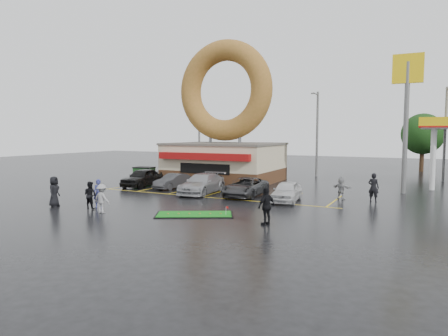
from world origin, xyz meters
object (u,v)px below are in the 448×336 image
at_px(streetlight_right, 445,132).
at_px(person_cameraman, 267,206).
at_px(shell_sign, 407,97).
at_px(car_black, 142,178).
at_px(donut_shop, 225,135).
at_px(car_dgrey, 173,181).
at_px(car_silver, 202,184).
at_px(putting_green, 194,214).
at_px(car_grey, 246,187).
at_px(streetlight_mid, 317,132).
at_px(dumpster, 144,175).
at_px(car_white, 287,191).
at_px(person_blue, 99,194).
at_px(streetlight_left, 199,132).

distance_m(streetlight_right, person_cameraman, 26.51).
bearing_deg(person_cameraman, streetlight_right, -175.92).
xyz_separation_m(shell_sign, car_black, (-20.49, -6.06, -6.59)).
distance_m(donut_shop, car_dgrey, 7.99).
height_order(shell_sign, car_silver, shell_sign).
bearing_deg(putting_green, car_black, 141.11).
xyz_separation_m(car_silver, car_grey, (3.53, 0.33, -0.09)).
bearing_deg(putting_green, streetlight_mid, 87.25).
height_order(donut_shop, person_cameraman, donut_shop).
height_order(car_silver, dumpster, car_silver).
distance_m(shell_sign, car_white, 12.29).
xyz_separation_m(car_dgrey, person_blue, (0.78, -9.33, 0.27)).
distance_m(car_dgrey, dumpster, 6.20).
bearing_deg(person_cameraman, dumpster, -101.71).
xyz_separation_m(car_dgrey, putting_green, (7.22, -8.52, -0.59)).
xyz_separation_m(person_cameraman, putting_green, (-4.53, 0.45, -0.93)).
bearing_deg(shell_sign, streetlight_right, 73.17).
distance_m(streetlight_mid, streetlight_right, 12.04).
bearing_deg(car_black, putting_green, -43.22).
bearing_deg(car_black, person_cameraman, -34.94).
distance_m(streetlight_left, streetlight_mid, 14.04).
bearing_deg(person_cameraman, donut_shop, -123.50).
bearing_deg(donut_shop, shell_sign, -3.47).
relative_size(person_cameraman, dumpster, 1.07).
bearing_deg(streetlight_right, car_white, -119.32).
xyz_separation_m(car_silver, person_blue, (-2.74, -8.07, 0.13)).
relative_size(donut_shop, streetlight_mid, 1.50).
bearing_deg(car_white, person_blue, -148.50).
bearing_deg(streetlight_mid, car_dgrey, -119.39).
relative_size(streetlight_left, car_silver, 1.71).
bearing_deg(car_silver, streetlight_mid, 69.98).
xyz_separation_m(streetlight_right, putting_green, (-13.12, -24.34, -4.75)).
xyz_separation_m(car_black, dumpster, (-2.27, 3.17, -0.13)).
relative_size(donut_shop, streetlight_left, 1.50).
bearing_deg(car_black, car_dgrey, -1.52).
distance_m(car_silver, car_white, 6.97).
xyz_separation_m(car_black, car_white, (13.61, -1.62, -0.10)).
distance_m(streetlight_left, car_grey, 19.88).
xyz_separation_m(streetlight_mid, car_grey, (-1.31, -15.74, -4.11)).
distance_m(donut_shop, person_blue, 16.60).
height_order(shell_sign, person_cameraman, shell_sign).
height_order(car_silver, car_white, car_silver).
bearing_deg(car_white, car_black, 166.77).
bearing_deg(streetlight_right, streetlight_mid, -175.24).
distance_m(shell_sign, car_dgrey, 19.53).
bearing_deg(shell_sign, car_silver, -152.66).
relative_size(car_dgrey, person_blue, 2.11).
bearing_deg(car_white, donut_shop, 130.08).
xyz_separation_m(car_dgrey, car_white, (10.46, -1.78, 0.06)).
bearing_deg(car_white, putting_green, -122.09).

